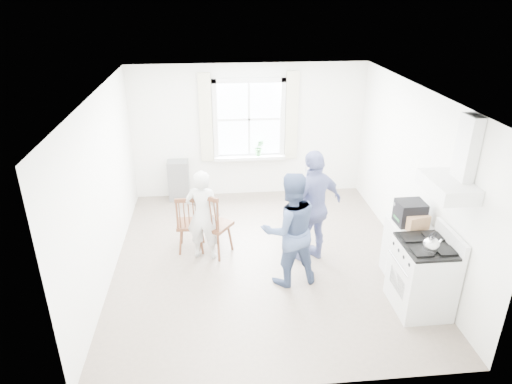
{
  "coord_description": "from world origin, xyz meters",
  "views": [
    {
      "loc": [
        -0.7,
        -6.0,
        3.9
      ],
      "look_at": [
        -0.09,
        0.2,
        1.06
      ],
      "focal_mm": 32.0,
      "sensor_mm": 36.0,
      "label": 1
    }
  ],
  "objects_px": {
    "windsor_chair_a": "(190,219)",
    "person_mid": "(290,230)",
    "person_left": "(203,215)",
    "person_right": "(314,207)",
    "low_cabinet": "(406,249)",
    "stereo_stack": "(410,213)",
    "windsor_chair_b": "(210,218)",
    "gas_stove": "(422,276)"
  },
  "relations": [
    {
      "from": "gas_stove",
      "to": "person_mid",
      "type": "xyz_separation_m",
      "value": [
        -1.61,
        0.75,
        0.35
      ]
    },
    {
      "from": "stereo_stack",
      "to": "person_mid",
      "type": "xyz_separation_m",
      "value": [
        -1.64,
        0.1,
        -0.23
      ]
    },
    {
      "from": "gas_stove",
      "to": "person_left",
      "type": "height_order",
      "value": "person_left"
    },
    {
      "from": "person_left",
      "to": "person_mid",
      "type": "height_order",
      "value": "person_mid"
    },
    {
      "from": "windsor_chair_a",
      "to": "person_mid",
      "type": "relative_size",
      "value": 0.59
    },
    {
      "from": "person_mid",
      "to": "stereo_stack",
      "type": "bearing_deg",
      "value": 166.17
    },
    {
      "from": "person_left",
      "to": "person_mid",
      "type": "xyz_separation_m",
      "value": [
        1.2,
        -0.76,
        0.11
      ]
    },
    {
      "from": "low_cabinet",
      "to": "stereo_stack",
      "type": "height_order",
      "value": "stereo_stack"
    },
    {
      "from": "windsor_chair_a",
      "to": "person_right",
      "type": "xyz_separation_m",
      "value": [
        1.86,
        -0.36,
        0.28
      ]
    },
    {
      "from": "windsor_chair_b",
      "to": "person_left",
      "type": "xyz_separation_m",
      "value": [
        -0.1,
        -0.01,
        0.06
      ]
    },
    {
      "from": "windsor_chair_b",
      "to": "person_right",
      "type": "height_order",
      "value": "person_right"
    },
    {
      "from": "gas_stove",
      "to": "person_left",
      "type": "xyz_separation_m",
      "value": [
        -2.81,
        1.52,
        0.24
      ]
    },
    {
      "from": "stereo_stack",
      "to": "windsor_chair_b",
      "type": "xyz_separation_m",
      "value": [
        -2.73,
        0.87,
        -0.4
      ]
    },
    {
      "from": "windsor_chair_a",
      "to": "person_mid",
      "type": "distance_m",
      "value": 1.69
    },
    {
      "from": "person_right",
      "to": "low_cabinet",
      "type": "bearing_deg",
      "value": 125.2
    },
    {
      "from": "low_cabinet",
      "to": "person_right",
      "type": "bearing_deg",
      "value": 154.19
    },
    {
      "from": "gas_stove",
      "to": "low_cabinet",
      "type": "bearing_deg",
      "value": 84.32
    },
    {
      "from": "gas_stove",
      "to": "person_right",
      "type": "bearing_deg",
      "value": 131.94
    },
    {
      "from": "windsor_chair_a",
      "to": "person_left",
      "type": "height_order",
      "value": "person_left"
    },
    {
      "from": "gas_stove",
      "to": "person_mid",
      "type": "height_order",
      "value": "person_mid"
    },
    {
      "from": "windsor_chair_a",
      "to": "windsor_chair_b",
      "type": "relative_size",
      "value": 0.91
    },
    {
      "from": "low_cabinet",
      "to": "person_right",
      "type": "relative_size",
      "value": 0.51
    },
    {
      "from": "person_mid",
      "to": "low_cabinet",
      "type": "bearing_deg",
      "value": 167.8
    },
    {
      "from": "person_left",
      "to": "person_right",
      "type": "distance_m",
      "value": 1.67
    },
    {
      "from": "windsor_chair_a",
      "to": "stereo_stack",
      "type": "bearing_deg",
      "value": -18.24
    },
    {
      "from": "person_left",
      "to": "windsor_chair_a",
      "type": "bearing_deg",
      "value": -19.92
    },
    {
      "from": "low_cabinet",
      "to": "windsor_chair_b",
      "type": "height_order",
      "value": "windsor_chair_b"
    },
    {
      "from": "person_mid",
      "to": "person_left",
      "type": "bearing_deg",
      "value": -42.92
    },
    {
      "from": "windsor_chair_b",
      "to": "person_mid",
      "type": "distance_m",
      "value": 1.35
    },
    {
      "from": "windsor_chair_b",
      "to": "person_left",
      "type": "bearing_deg",
      "value": -174.17
    },
    {
      "from": "windsor_chair_b",
      "to": "stereo_stack",
      "type": "bearing_deg",
      "value": -17.69
    },
    {
      "from": "low_cabinet",
      "to": "windsor_chair_b",
      "type": "relative_size",
      "value": 0.83
    },
    {
      "from": "low_cabinet",
      "to": "person_right",
      "type": "height_order",
      "value": "person_right"
    },
    {
      "from": "windsor_chair_b",
      "to": "gas_stove",
      "type": "bearing_deg",
      "value": -29.41
    },
    {
      "from": "low_cabinet",
      "to": "stereo_stack",
      "type": "relative_size",
      "value": 2.45
    },
    {
      "from": "windsor_chair_b",
      "to": "person_mid",
      "type": "xyz_separation_m",
      "value": [
        1.09,
        -0.77,
        0.17
      ]
    },
    {
      "from": "windsor_chair_a",
      "to": "person_right",
      "type": "distance_m",
      "value": 1.91
    },
    {
      "from": "windsor_chair_a",
      "to": "windsor_chair_b",
      "type": "xyz_separation_m",
      "value": [
        0.31,
        -0.13,
        0.06
      ]
    },
    {
      "from": "gas_stove",
      "to": "person_left",
      "type": "relative_size",
      "value": 0.77
    },
    {
      "from": "windsor_chair_a",
      "to": "low_cabinet",
      "type": "bearing_deg",
      "value": -17.23
    },
    {
      "from": "person_right",
      "to": "stereo_stack",
      "type": "bearing_deg",
      "value": 122.65
    },
    {
      "from": "gas_stove",
      "to": "windsor_chair_b",
      "type": "distance_m",
      "value": 3.11
    }
  ]
}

